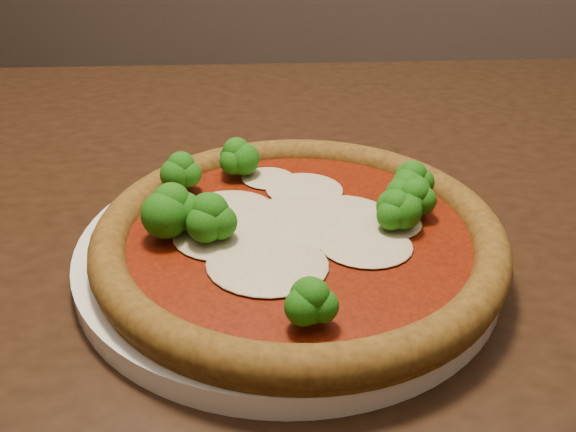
# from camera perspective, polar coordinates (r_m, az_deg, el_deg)

# --- Properties ---
(dining_table) EXTENTS (1.30, 1.08, 0.75)m
(dining_table) POSITION_cam_1_polar(r_m,az_deg,el_deg) (0.64, -5.59, -6.77)
(dining_table) COLOR black
(dining_table) RESTS_ON floor
(plate) EXTENTS (0.32, 0.32, 0.02)m
(plate) POSITION_cam_1_polar(r_m,az_deg,el_deg) (0.50, -0.00, -3.05)
(plate) COLOR white
(plate) RESTS_ON dining_table
(pizza) EXTENTS (0.31, 0.31, 0.06)m
(pizza) POSITION_cam_1_polar(r_m,az_deg,el_deg) (0.48, 0.80, -1.38)
(pizza) COLOR brown
(pizza) RESTS_ON plate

